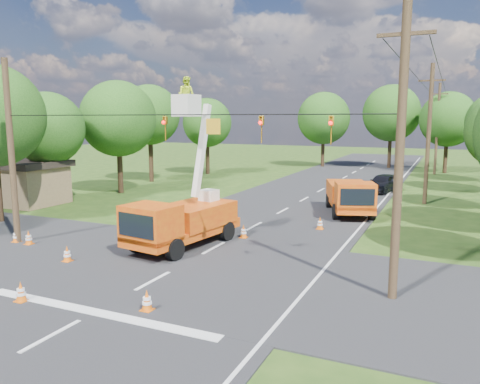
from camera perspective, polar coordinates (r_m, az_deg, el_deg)
The scene contains 31 objects.
ground at distance 36.14m, azimuth 7.82°, elevation -0.94°, with size 140.00×140.00×0.00m, color #254314.
road_main at distance 36.14m, azimuth 7.82°, elevation -0.94°, with size 12.00×100.00×0.06m, color black.
road_cross at distance 20.00m, azimuth -7.25°, elevation -9.04°, with size 56.00×10.00×0.07m, color black.
stop_bar at distance 16.09m, azimuth -17.26°, elevation -13.95°, with size 9.00×0.45×0.02m, color silver.
edge_line at distance 35.00m, azimuth 16.64°, elevation -1.56°, with size 0.12×90.00×0.02m, color silver.
bucket_truck at distance 22.55m, azimuth -7.13°, elevation -2.52°, with size 3.29×6.66×8.09m.
second_truck at distance 30.98m, azimuth 13.25°, elevation -0.46°, with size 4.26×6.66×2.35m.
ground_worker at distance 21.67m, azimuth -8.83°, elevation -5.47°, with size 0.58×0.38×1.60m, color #F74D14.
distant_car at distance 41.24m, azimuth 17.08°, elevation 1.07°, with size 1.85×4.61×1.57m, color black.
traffic_cone_0 at distance 17.76m, azimuth -25.15°, elevation -10.97°, with size 0.38×0.38×0.71m.
traffic_cone_1 at distance 15.72m, azimuth -11.28°, elevation -12.86°, with size 0.38×0.38×0.71m.
traffic_cone_2 at distance 24.32m, azimuth 0.43°, elevation -4.83°, with size 0.38×0.38×0.71m.
traffic_cone_3 at distance 26.57m, azimuth 9.73°, elevation -3.78°, with size 0.38×0.38×0.71m.
traffic_cone_4 at distance 21.72m, azimuth -20.32°, elevation -7.09°, with size 0.38×0.38×0.71m.
traffic_cone_5 at distance 25.29m, azimuth -24.36°, elevation -5.11°, with size 0.38×0.38×0.71m.
traffic_cone_6 at distance 26.03m, azimuth -25.63°, elevation -4.81°, with size 0.38×0.38×0.71m.
traffic_cone_7 at distance 31.42m, azimuth 13.17°, elevation -1.92°, with size 0.38×0.38×0.71m.
traffic_cone_8 at distance 26.80m, azimuth -2.44°, elevation -3.55°, with size 0.38×0.38×0.71m.
pole_right_near at distance 16.28m, azimuth 18.90°, elevation 4.79°, with size 1.80×0.30×10.00m.
pole_right_mid at distance 36.22m, azimuth 22.02°, elevation 6.64°, with size 1.80×0.30×10.00m.
pole_right_far at distance 56.20m, azimuth 22.92°, elevation 7.18°, with size 1.80×0.30×10.00m.
pole_left at distance 25.41m, azimuth -26.10°, elevation 4.31°, with size 0.30×0.30×9.00m.
signal_span at distance 17.95m, azimuth -1.51°, elevation 8.07°, with size 18.00×0.29×1.07m.
shed at distance 37.29m, azimuth -24.74°, elevation 1.14°, with size 5.50×4.50×3.15m.
tree_left_c at distance 36.58m, azimuth -22.39°, elevation 7.16°, with size 5.20×5.20×8.06m.
tree_left_d at distance 39.98m, azimuth -14.64°, elevation 8.62°, with size 6.20×6.20×9.24m.
tree_left_e at distance 46.66m, azimuth -10.95°, elevation 9.20°, with size 5.80×5.80×9.41m.
tree_left_f at distance 52.43m, azimuth -4.02°, elevation 8.41°, with size 5.40×5.40×8.40m.
tree_far_a at distance 61.05m, azimuth 10.17°, elevation 8.83°, with size 6.60×6.60×9.50m.
tree_far_b at distance 61.58m, azimuth 17.97°, elevation 9.12°, with size 7.00×7.00×10.32m.
tree_far_c at distance 58.17m, azimuth 24.03°, elevation 8.09°, with size 6.20×6.20×9.18m.
Camera 1 is at (10.04, -14.17, 6.15)m, focal length 35.00 mm.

